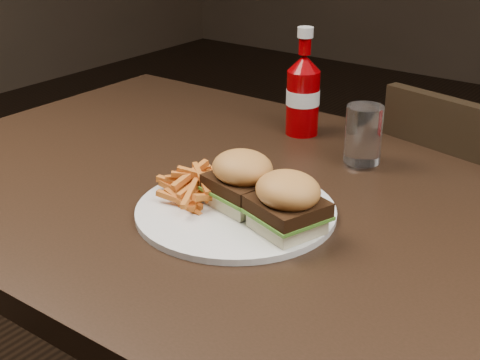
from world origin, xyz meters
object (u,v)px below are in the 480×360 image
Objects in this scene: ketchup_bottle at (303,103)px; tumbler at (363,134)px; dining_table at (245,200)px; plate at (236,211)px.

ketchup_bottle reaches higher than tumbler.
ketchup_bottle reaches higher than dining_table.
tumbler is (0.10, 0.20, 0.08)m from dining_table.
plate is 2.35× the size of ketchup_bottle.
ketchup_bottle is at bearing 103.17° from dining_table.
ketchup_bottle is at bearing 106.58° from plate.
plate is at bearing -73.42° from ketchup_bottle.
tumbler is (0.06, 0.27, 0.05)m from plate.
plate is at bearing -62.73° from dining_table.
ketchup_bottle is (-0.10, 0.34, 0.06)m from plate.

